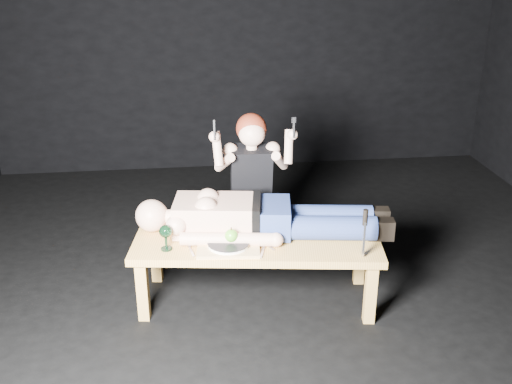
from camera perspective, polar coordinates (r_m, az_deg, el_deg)
ground at (r=4.14m, az=2.70°, el=-9.27°), size 5.00×5.00×0.00m
back_wall at (r=6.03m, az=-1.07°, el=16.15°), size 5.00×0.00×5.00m
table at (r=3.92m, az=0.09°, el=-7.38°), size 1.62×0.80×0.45m
lying_man at (r=3.84m, az=0.85°, el=-2.02°), size 1.65×0.71×0.27m
kneeling_woman at (r=4.28m, az=-0.53°, el=0.67°), size 0.64×0.71×1.16m
serving_tray at (r=3.69m, az=-2.63°, el=-5.25°), size 0.40×0.31×0.02m
plate at (r=3.68m, az=-2.64°, el=-4.96°), size 0.27×0.27×0.02m
apple at (r=3.67m, az=-2.36°, el=-4.18°), size 0.08×0.08×0.08m
goblet at (r=3.69m, az=-8.57°, el=-4.30°), size 0.09×0.09×0.16m
fork_flat at (r=3.69m, az=-6.21°, el=-5.54°), size 0.05×0.16×0.01m
knife_flat at (r=3.65m, az=0.63°, el=-5.68°), size 0.06×0.16×0.01m
spoon_flat at (r=3.73m, az=1.06°, el=-5.07°), size 0.08×0.16×0.01m
carving_knife at (r=3.59m, az=10.24°, el=-3.90°), size 0.05×0.05×0.31m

